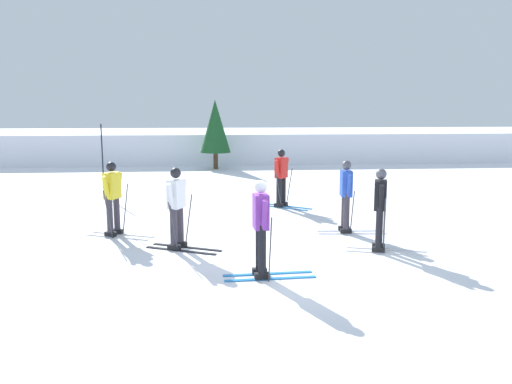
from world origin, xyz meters
name	(u,v)px	position (x,y,z in m)	size (l,w,h in m)	color
ground_plane	(296,269)	(0.00, 0.00, 0.00)	(120.00, 120.00, 0.00)	white
far_snow_ridge	(237,144)	(0.00, 21.42, 0.78)	(80.00, 8.73, 1.55)	white
skier_black	(380,207)	(1.89, 1.01, 0.92)	(1.64, 0.96, 1.71)	silver
skier_purple	(261,226)	(-0.69, -0.43, 0.92)	(1.62, 1.00, 1.71)	#237AC6
skier_red	(281,176)	(0.54, 5.95, 0.92)	(1.49, 1.27, 1.71)	#237AC6
skier_white	(177,206)	(-2.25, 1.55, 0.92)	(1.60, 1.03, 1.71)	black
skier_blue	(346,194)	(1.61, 2.65, 0.92)	(1.62, 1.00, 1.71)	silver
skier_yellow	(113,197)	(-3.77, 2.82, 0.92)	(1.62, 0.98, 1.71)	silver
trail_marker_pole	(103,160)	(-5.09, 8.37, 1.19)	(0.04, 0.04, 2.39)	black
conifer_far_left	(215,126)	(-1.29, 15.71, 2.02)	(1.44, 1.44, 3.28)	#513823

